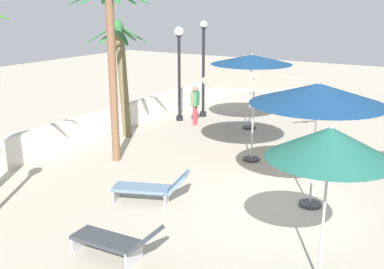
# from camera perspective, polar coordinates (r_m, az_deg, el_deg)

# --- Properties ---
(ground_plane) EXTENTS (56.00, 56.00, 0.00)m
(ground_plane) POSITION_cam_1_polar(r_m,az_deg,el_deg) (11.77, 12.08, -8.59)
(ground_plane) COLOR #B2A893
(boundary_wall) EXTENTS (25.20, 0.30, 0.95)m
(boundary_wall) POSITION_cam_1_polar(r_m,az_deg,el_deg) (16.04, -16.38, -0.45)
(boundary_wall) COLOR silver
(boundary_wall) RESTS_ON ground_plane
(patio_umbrella_0) EXTENTS (3.09, 3.09, 2.94)m
(patio_umbrella_0) POSITION_cam_1_polar(r_m,az_deg,el_deg) (18.03, 7.26, 9.00)
(patio_umbrella_0) COLOR #333338
(patio_umbrella_0) RESTS_ON ground_plane
(patio_umbrella_1) EXTENTS (2.12, 2.12, 2.89)m
(patio_umbrella_1) POSITION_cam_1_polar(r_m,az_deg,el_deg) (7.98, 16.43, -1.16)
(patio_umbrella_1) COLOR #333338
(patio_umbrella_1) RESTS_ON ground_plane
(patio_umbrella_3) EXTENTS (3.17, 3.17, 2.67)m
(patio_umbrella_3) POSITION_cam_1_polar(r_m,az_deg,el_deg) (14.23, 7.57, 6.12)
(patio_umbrella_3) COLOR #333338
(patio_umbrella_3) RESTS_ON ground_plane
(patio_umbrella_4) EXTENTS (3.14, 3.14, 3.07)m
(patio_umbrella_4) POSITION_cam_1_polar(r_m,az_deg,el_deg) (11.10, 15.11, 4.75)
(patio_umbrella_4) COLOR #333338
(patio_umbrella_4) RESTS_ON ground_plane
(palm_tree_0) EXTENTS (2.40, 2.15, 5.37)m
(palm_tree_0) POSITION_cam_1_polar(r_m,az_deg,el_deg) (14.22, -9.75, 9.95)
(palm_tree_0) COLOR brown
(palm_tree_0) RESTS_ON ground_plane
(palm_tree_2) EXTENTS (2.15, 1.90, 4.24)m
(palm_tree_2) POSITION_cam_1_polar(r_m,az_deg,el_deg) (16.86, -8.64, 8.35)
(palm_tree_2) COLOR brown
(palm_tree_2) RESTS_ON ground_plane
(lamp_post_1) EXTENTS (0.29, 0.29, 4.06)m
(lamp_post_1) POSITION_cam_1_polar(r_m,az_deg,el_deg) (19.99, 1.40, 8.26)
(lamp_post_1) COLOR black
(lamp_post_1) RESTS_ON ground_plane
(lamp_post_2) EXTENTS (0.37, 0.37, 3.85)m
(lamp_post_2) POSITION_cam_1_polar(r_m,az_deg,el_deg) (19.24, -1.58, 8.67)
(lamp_post_2) COLOR black
(lamp_post_2) RESTS_ON ground_plane
(lounge_chair_1) EXTENTS (0.66, 1.92, 0.84)m
(lounge_chair_1) POSITION_cam_1_polar(r_m,az_deg,el_deg) (9.30, -9.18, -12.71)
(lounge_chair_1) COLOR #B7B7BC
(lounge_chair_1) RESTS_ON ground_plane
(lounge_chair_2) EXTENTS (1.22, 1.96, 0.84)m
(lounge_chair_2) POSITION_cam_1_polar(r_m,az_deg,el_deg) (11.66, -4.98, -6.46)
(lounge_chair_2) COLOR #B7B7BC
(lounge_chair_2) RESTS_ON ground_plane
(guest_0) EXTENTS (0.56, 0.29, 1.57)m
(guest_0) POSITION_cam_1_polar(r_m,az_deg,el_deg) (18.78, 0.39, 4.01)
(guest_0) COLOR #D8333F
(guest_0) RESTS_ON ground_plane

